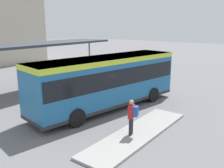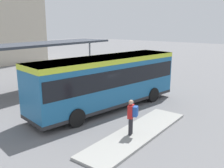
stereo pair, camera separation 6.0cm
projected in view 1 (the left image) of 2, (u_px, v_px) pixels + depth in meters
name	position (u px, v px, depth m)	size (l,w,h in m)	color
ground_plane	(107.00, 108.00, 16.31)	(120.00, 120.00, 0.00)	slate
curb_island	(138.00, 133.00, 12.40)	(7.40, 1.80, 0.12)	#9E9E99
city_bus	(107.00, 79.00, 15.86)	(10.77, 4.29, 3.34)	#1E6093
pedestrian_waiting	(132.00, 115.00, 11.89)	(0.49, 0.53, 1.75)	#232328
bicycle_orange	(143.00, 76.00, 24.43)	(0.48, 1.75, 0.75)	black
bicycle_white	(136.00, 75.00, 24.76)	(0.48, 1.65, 0.71)	black
bicycle_green	(130.00, 75.00, 25.09)	(0.48, 1.71, 0.74)	black
bicycle_blue	(124.00, 74.00, 25.46)	(0.48, 1.66, 0.72)	black
station_shelter	(48.00, 44.00, 20.72)	(11.88, 3.34, 3.85)	#383D47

